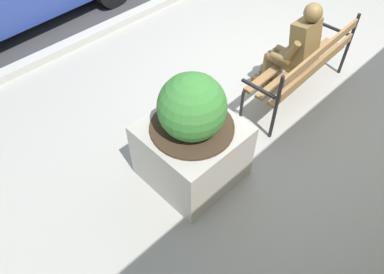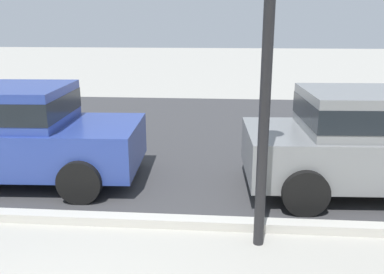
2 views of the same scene
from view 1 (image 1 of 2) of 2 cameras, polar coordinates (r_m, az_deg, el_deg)
name	(u,v)px [view 1 (image 1 of 2)]	position (r m, az deg, el deg)	size (l,w,h in m)	color
ground_plane	(277,88)	(5.54, 12.75, 7.24)	(80.00, 80.00, 0.00)	#9E9B93
curb_stone	(146,9)	(7.13, -6.91, 18.60)	(60.00, 0.20, 0.12)	#B2AFA8
park_bench	(306,64)	(5.14, 16.76, 10.46)	(1.82, 0.61, 0.95)	olive
bronze_statue_seated	(293,50)	(5.13, 14.94, 12.56)	(0.63, 0.76, 1.37)	brown
concrete_planter	(192,138)	(3.93, 0.00, -0.17)	(0.96, 0.96, 1.37)	#A8A399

